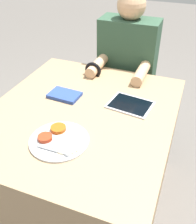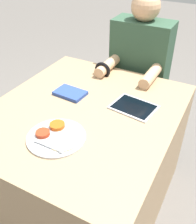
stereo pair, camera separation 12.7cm
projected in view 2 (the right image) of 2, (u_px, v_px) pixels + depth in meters
name	position (u px, v px, depth m)	size (l,w,h in m)	color
ground_plane	(87.00, 197.00, 1.82)	(12.00, 12.00, 0.00)	#605B56
dining_table	(85.00, 159.00, 1.60)	(0.96, 1.09, 0.74)	#9E7F5B
thali_tray	(56.00, 136.00, 1.20)	(0.27, 0.27, 0.03)	#B7BABF
red_notebook	(70.00, 93.00, 1.51)	(0.18, 0.13, 0.02)	silver
tablet_device	(134.00, 107.00, 1.41)	(0.25, 0.21, 0.01)	#B7B7BC
person_diner	(138.00, 84.00, 1.96)	(0.41, 0.46, 1.22)	black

